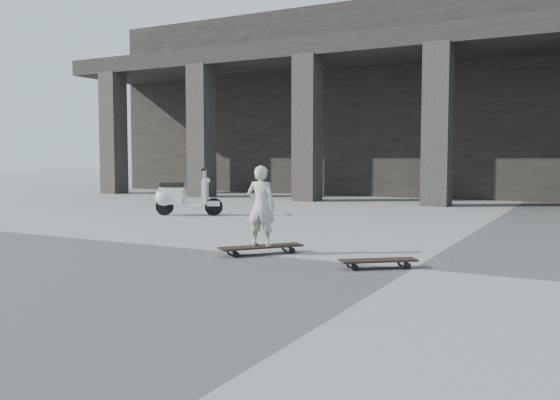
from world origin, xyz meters
The scene contains 6 objects.
ground centered at (0.00, 0.00, 0.00)m, with size 90.00×90.00×0.00m, color #464643.
colonnade centered at (0.00, 13.77, 3.03)m, with size 28.00×8.82×6.00m.
longboard centered at (-1.95, 0.04, 0.08)m, with size 0.86×0.99×0.11m.
skateboard_spare centered at (-0.34, -0.17, 0.08)m, with size 0.80×0.69×0.10m.
child centered at (-1.95, 0.04, 0.61)m, with size 0.37×0.24×1.01m, color #BCB9A9.
scooter centered at (-5.95, 3.50, 0.39)m, with size 1.33×0.76×0.98m.
Camera 1 is at (1.73, -6.32, 1.22)m, focal length 38.00 mm.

